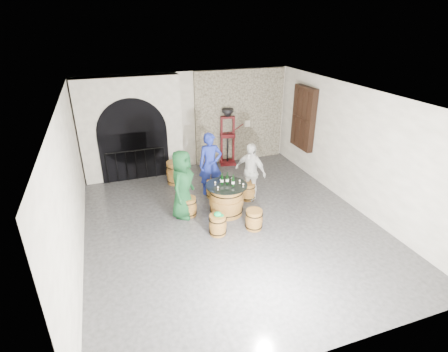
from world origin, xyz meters
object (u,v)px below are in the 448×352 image
object	(u,v)px
person_green	(182,184)
corking_press	(228,133)
barrel_stool_near_left	(218,225)
wine_bottle_center	(233,181)
person_white	(250,172)
person_blue	(210,164)
barrel_stool_left	(189,207)
wine_bottle_right	(227,179)
side_barrel	(175,173)
wine_bottle_left	(222,180)
barrel_stool_right	(248,191)
barrel_stool_near_right	(254,219)
barrel_stool_far	(214,189)
barrel_table	(226,199)

from	to	relation	value
person_green	corking_press	xyz separation A→B (m)	(2.27, 2.91, 0.24)
barrel_stool_near_left	wine_bottle_center	world-z (taller)	wine_bottle_center
person_white	person_blue	bearing A→B (deg)	-157.86
barrel_stool_left	wine_bottle_right	xyz separation A→B (m)	(1.01, -0.17, 0.71)
wine_bottle_center	side_barrel	world-z (taller)	wine_bottle_center
wine_bottle_left	wine_bottle_center	distance (m)	0.30
barrel_stool_right	person_blue	world-z (taller)	person_blue
person_blue	wine_bottle_left	distance (m)	1.16
barrel_stool_left	person_white	distance (m)	2.00
barrel_stool_near_right	person_blue	distance (m)	2.30
person_white	barrel_stool_right	bearing A→B (deg)	-90.82
barrel_stool_near_left	person_blue	world-z (taller)	person_blue
person_green	wine_bottle_left	bearing A→B (deg)	-64.28
person_blue	corking_press	distance (m)	2.29
person_blue	person_white	size ratio (longest dim) A/B	1.11
barrel_stool_far	barrel_stool_near_left	distance (m)	1.90
wine_bottle_center	wine_bottle_left	bearing A→B (deg)	139.08
wine_bottle_center	wine_bottle_right	world-z (taller)	same
barrel_stool_right	person_blue	xyz separation A→B (m)	(-0.89, 0.71, 0.67)
wine_bottle_center	person_blue	bearing A→B (deg)	97.64
barrel_stool_right	wine_bottle_center	xyz separation A→B (m)	(-0.70, -0.65, 0.71)
person_white	corking_press	world-z (taller)	corking_press
barrel_stool_right	wine_bottle_center	world-z (taller)	wine_bottle_center
barrel_stool_left	barrel_stool_far	bearing A→B (deg)	39.28
barrel_stool_near_left	person_green	distance (m)	1.41
barrel_stool_left	wine_bottle_center	bearing A→B (deg)	-17.40
barrel_table	barrel_stool_near_right	size ratio (longest dim) A/B	2.14
barrel_stool_right	wine_bottle_left	distance (m)	1.26
barrel_stool_right	person_green	world-z (taller)	person_green
barrel_stool_near_right	person_blue	world-z (taller)	person_blue
person_blue	side_barrel	size ratio (longest dim) A/B	2.58
barrel_table	barrel_stool_near_right	distance (m)	1.01
barrel_stool_near_right	barrel_stool_right	bearing A→B (deg)	72.82
barrel_stool_far	corking_press	world-z (taller)	corking_press
barrel_stool_near_right	person_white	world-z (taller)	person_white
barrel_stool_far	person_blue	distance (m)	0.71
barrel_stool_far	side_barrel	distance (m)	1.53
barrel_stool_left	corking_press	xyz separation A→B (m)	(2.14, 2.94, 0.89)
wine_bottle_center	barrel_stool_left	bearing A→B (deg)	162.60
corking_press	side_barrel	bearing A→B (deg)	-145.10
barrel_stool_left	barrel_stool_near_right	distance (m)	1.78
barrel_table	person_blue	world-z (taller)	person_blue
barrel_table	person_blue	xyz separation A→B (m)	(-0.04, 1.24, 0.51)
barrel_stool_right	person_blue	size ratio (longest dim) A/B	0.28
barrel_stool_left	side_barrel	size ratio (longest dim) A/B	0.71
wine_bottle_left	barrel_table	bearing A→B (deg)	-42.68
barrel_stool_near_right	wine_bottle_center	bearing A→B (deg)	107.71
barrel_stool_left	corking_press	bearing A→B (deg)	53.88
person_blue	corking_press	bearing A→B (deg)	64.75
barrel_stool_far	barrel_stool_near_right	size ratio (longest dim) A/B	1.00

